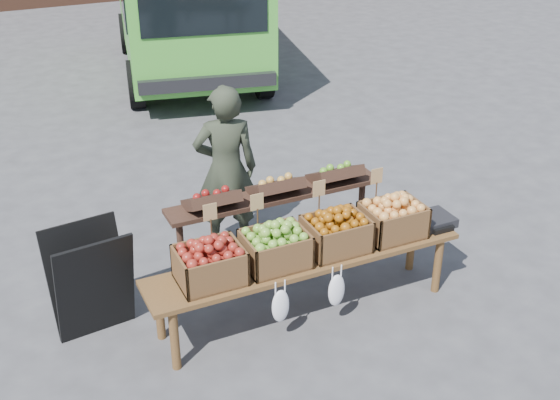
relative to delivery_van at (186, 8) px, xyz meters
name	(u,v)px	position (x,y,z in m)	size (l,w,h in m)	color
ground	(304,312)	(-1.28, -6.84, -1.09)	(80.00, 80.00, 0.00)	#48484B
delivery_van	(186,8)	(0.00, 0.00, 0.00)	(2.22, 4.85, 2.17)	green
vendor	(226,169)	(-1.46, -5.55, -0.26)	(0.60, 0.40, 1.65)	#2C3224
chalkboard_sign	(91,282)	(-2.93, -6.34, -0.62)	(0.62, 0.34, 0.94)	black
back_table	(276,221)	(-1.22, -6.14, -0.57)	(2.10, 0.44, 1.04)	#321E16
display_bench	(305,285)	(-1.28, -6.86, -0.80)	(2.70, 0.56, 0.57)	brown
crate_golden_apples	(210,265)	(-2.11, -6.86, -0.38)	(0.50, 0.40, 0.28)	maroon
crate_russet_pears	(275,249)	(-1.56, -6.86, -0.38)	(0.50, 0.40, 0.28)	#5D942A
crate_red_apples	(336,234)	(-1.01, -6.86, -0.38)	(0.50, 0.40, 0.28)	#9E5610
crate_green_apples	(393,220)	(-0.46, -6.86, -0.38)	(0.50, 0.40, 0.28)	#DBD551
weighing_scale	(433,220)	(-0.03, -6.86, -0.48)	(0.34, 0.30, 0.08)	black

